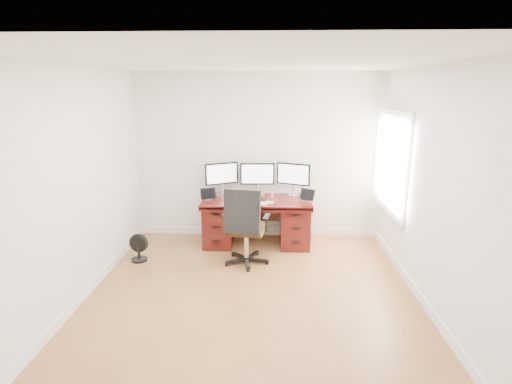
{
  "coord_description": "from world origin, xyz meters",
  "views": [
    {
      "loc": [
        0.22,
        -4.22,
        2.44
      ],
      "look_at": [
        0.0,
        1.5,
        0.95
      ],
      "focal_mm": 28.0,
      "sensor_mm": 36.0,
      "label": 1
    }
  ],
  "objects_px": {
    "desk": "(257,220)",
    "floor_fan": "(139,248)",
    "keyboard": "(258,203)",
    "office_chair": "(245,240)",
    "monitor_center": "(257,175)"
  },
  "relations": [
    {
      "from": "office_chair",
      "to": "keyboard",
      "type": "xyz_separation_m",
      "value": [
        0.16,
        0.54,
        0.38
      ]
    },
    {
      "from": "floor_fan",
      "to": "monitor_center",
      "type": "height_order",
      "value": "monitor_center"
    },
    {
      "from": "desk",
      "to": "monitor_center",
      "type": "xyz_separation_m",
      "value": [
        0.0,
        0.24,
        0.68
      ]
    },
    {
      "from": "office_chair",
      "to": "desk",
      "type": "bearing_deg",
      "value": 90.28
    },
    {
      "from": "floor_fan",
      "to": "keyboard",
      "type": "relative_size",
      "value": 1.42
    },
    {
      "from": "keyboard",
      "to": "desk",
      "type": "bearing_deg",
      "value": 118.17
    },
    {
      "from": "floor_fan",
      "to": "keyboard",
      "type": "xyz_separation_m",
      "value": [
        1.72,
        0.48,
        0.56
      ]
    },
    {
      "from": "monitor_center",
      "to": "floor_fan",
      "type": "bearing_deg",
      "value": -152.6
    },
    {
      "from": "office_chair",
      "to": "keyboard",
      "type": "height_order",
      "value": "office_chair"
    },
    {
      "from": "desk",
      "to": "floor_fan",
      "type": "height_order",
      "value": "desk"
    },
    {
      "from": "monitor_center",
      "to": "office_chair",
      "type": "bearing_deg",
      "value": -99.58
    },
    {
      "from": "desk",
      "to": "floor_fan",
      "type": "bearing_deg",
      "value": -156.75
    },
    {
      "from": "desk",
      "to": "floor_fan",
      "type": "distance_m",
      "value": 1.85
    },
    {
      "from": "office_chair",
      "to": "floor_fan",
      "type": "xyz_separation_m",
      "value": [
        -1.56,
        0.06,
        -0.18
      ]
    },
    {
      "from": "office_chair",
      "to": "monitor_center",
      "type": "distance_m",
      "value": 1.26
    }
  ]
}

